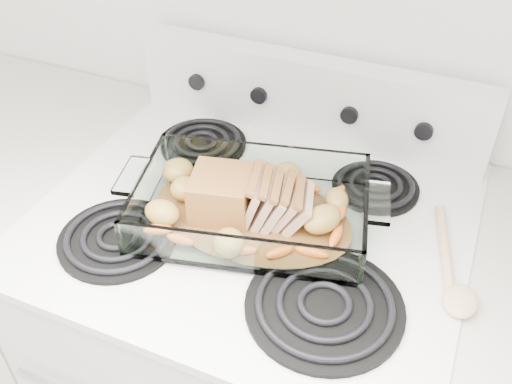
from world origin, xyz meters
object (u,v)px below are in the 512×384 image
at_px(baking_dish, 252,210).
at_px(electric_range, 254,356).
at_px(counter_left, 31,277).
at_px(pork_roast, 241,196).

bearing_deg(baking_dish, electric_range, 92.06).
bearing_deg(electric_range, counter_left, -179.90).
xyz_separation_m(counter_left, pork_roast, (0.65, -0.02, 0.53)).
distance_m(electric_range, counter_left, 0.67).
distance_m(electric_range, pork_roast, 0.51).
bearing_deg(counter_left, pork_roast, -2.06).
bearing_deg(electric_range, pork_roast, -119.78).
height_order(counter_left, baking_dish, baking_dish).
bearing_deg(baking_dish, pork_roast, 166.64).
bearing_deg(pork_roast, baking_dish, 20.44).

